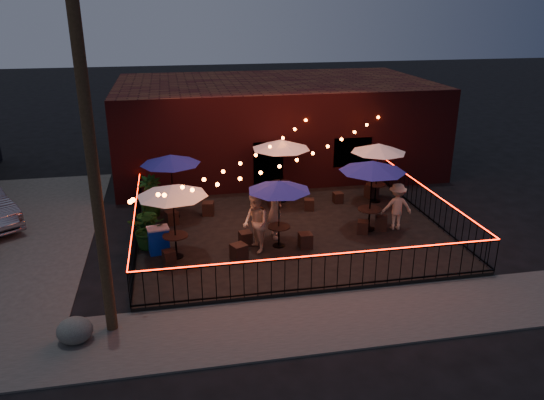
{
  "coord_description": "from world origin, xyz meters",
  "views": [
    {
      "loc": [
        -3.73,
        -13.88,
        7.31
      ],
      "look_at": [
        -0.71,
        1.6,
        1.43
      ],
      "focal_mm": 35.0,
      "sensor_mm": 36.0,
      "label": 1
    }
  ],
  "objects": [
    {
      "name": "cafe_table_5",
      "position": [
        3.8,
        4.06,
        2.24
      ],
      "size": [
        2.32,
        2.32,
        2.28
      ],
      "rotation": [
        0.0,
        0.0,
        -0.13
      ],
      "color": "black",
      "rests_on": "patio"
    },
    {
      "name": "patio",
      "position": [
        0.0,
        2.0,
        0.07
      ],
      "size": [
        10.0,
        8.0,
        0.15
      ],
      "primitive_type": "cube",
      "color": "black",
      "rests_on": "ground"
    },
    {
      "name": "fence_left",
      "position": [
        -5.0,
        2.0,
        0.66
      ],
      "size": [
        0.04,
        8.0,
        1.04
      ],
      "rotation": [
        0.0,
        0.0,
        1.57
      ],
      "color": "black",
      "rests_on": "patio"
    },
    {
      "name": "cooler",
      "position": [
        -4.31,
        1.1,
        0.58
      ],
      "size": [
        0.7,
        0.55,
        0.84
      ],
      "rotation": [
        0.0,
        0.0,
        0.16
      ],
      "color": "#0A2CBA",
      "rests_on": "patio"
    },
    {
      "name": "bistro_chair_5",
      "position": [
        0.16,
        0.62,
        0.38
      ],
      "size": [
        0.4,
        0.4,
        0.47
      ],
      "primitive_type": "cube",
      "rotation": [
        0.0,
        0.0,
        3.16
      ],
      "color": "black",
      "rests_on": "patio"
    },
    {
      "name": "cafe_table_2",
      "position": [
        -0.63,
        0.88,
        2.12
      ],
      "size": [
        2.38,
        2.38,
        2.15
      ],
      "rotation": [
        0.0,
        0.0,
        0.26
      ],
      "color": "black",
      "rests_on": "patio"
    },
    {
      "name": "festoon_lights",
      "position": [
        -1.01,
        1.7,
        2.52
      ],
      "size": [
        10.02,
        8.72,
        1.32
      ],
      "color": "#E74F12",
      "rests_on": "ground"
    },
    {
      "name": "bistro_chair_6",
      "position": [
        -0.12,
        4.22,
        0.4
      ],
      "size": [
        0.45,
        0.45,
        0.5
      ],
      "primitive_type": "cube",
      "rotation": [
        0.0,
        0.0,
        0.06
      ],
      "color": "black",
      "rests_on": "patio"
    },
    {
      "name": "cafe_table_4",
      "position": [
        2.59,
        1.56,
        2.34
      ],
      "size": [
        2.85,
        2.85,
        2.4
      ],
      "rotation": [
        0.0,
        0.0,
        0.4
      ],
      "color": "black",
      "rests_on": "patio"
    },
    {
      "name": "bistro_chair_8",
      "position": [
        2.3,
        1.33,
        0.36
      ],
      "size": [
        0.47,
        0.47,
        0.43
      ],
      "primitive_type": "cube",
      "rotation": [
        0.0,
        0.0,
        -0.38
      ],
      "color": "black",
      "rests_on": "patio"
    },
    {
      "name": "bistro_chair_1",
      "position": [
        -1.99,
        0.17,
        0.4
      ],
      "size": [
        0.55,
        0.55,
        0.49
      ],
      "primitive_type": "cube",
      "rotation": [
        0.0,
        0.0,
        3.57
      ],
      "color": "black",
      "rests_on": "patio"
    },
    {
      "name": "bistro_chair_4",
      "position": [
        -1.64,
        1.16,
        0.37
      ],
      "size": [
        0.42,
        0.42,
        0.44
      ],
      "primitive_type": "cube",
      "rotation": [
        0.0,
        0.0,
        0.15
      ],
      "color": "black",
      "rests_on": "patio"
    },
    {
      "name": "fence_front",
      "position": [
        0.0,
        -2.0,
        0.66
      ],
      "size": [
        10.0,
        0.04,
        1.04
      ],
      "color": "black",
      "rests_on": "patio"
    },
    {
      "name": "bistro_chair_0",
      "position": [
        -4.02,
        0.35,
        0.35
      ],
      "size": [
        0.43,
        0.43,
        0.4
      ],
      "primitive_type": "cube",
      "rotation": [
        0.0,
        0.0,
        0.31
      ],
      "color": "black",
      "rests_on": "patio"
    },
    {
      "name": "potted_shrub_a",
      "position": [
        -4.6,
        1.54,
        0.79
      ],
      "size": [
        1.32,
        1.2,
        1.28
      ],
      "primitive_type": "imported",
      "rotation": [
        0.0,
        0.0,
        -0.19
      ],
      "color": "#16410C",
      "rests_on": "patio"
    },
    {
      "name": "fence_right",
      "position": [
        5.0,
        2.0,
        0.66
      ],
      "size": [
        0.04,
        8.0,
        1.04
      ],
      "rotation": [
        0.0,
        0.0,
        1.57
      ],
      "color": "black",
      "rests_on": "patio"
    },
    {
      "name": "ground",
      "position": [
        0.0,
        0.0,
        0.0
      ],
      "size": [
        110.0,
        110.0,
        0.0
      ],
      "primitive_type": "plane",
      "color": "black",
      "rests_on": "ground"
    },
    {
      "name": "patron_c",
      "position": [
        3.5,
        1.48,
        0.95
      ],
      "size": [
        1.1,
        0.71,
        1.6
      ],
      "primitive_type": "imported",
      "rotation": [
        0.0,
        0.0,
        3.02
      ],
      "color": "#DCB293",
      "rests_on": "patio"
    },
    {
      "name": "cafe_table_0",
      "position": [
        -3.8,
        0.72,
        2.23
      ],
      "size": [
        2.46,
        2.46,
        2.28
      ],
      "rotation": [
        0.0,
        0.0,
        -0.21
      ],
      "color": "black",
      "rests_on": "patio"
    },
    {
      "name": "cafe_table_3",
      "position": [
        0.26,
        4.8,
        2.36
      ],
      "size": [
        2.78,
        2.78,
        2.42
      ],
      "rotation": [
        0.0,
        0.0,
        0.32
      ],
      "color": "black",
      "rests_on": "patio"
    },
    {
      "name": "sidewalk",
      "position": [
        0.0,
        -3.25,
        0.03
      ],
      "size": [
        18.0,
        2.5,
        0.05
      ],
      "primitive_type": "cube",
      "color": "#3D3B38",
      "rests_on": "ground"
    },
    {
      "name": "bistro_chair_2",
      "position": [
        -3.89,
        3.3,
        0.39
      ],
      "size": [
        0.51,
        0.51,
        0.47
      ],
      "primitive_type": "cube",
      "rotation": [
        0.0,
        0.0,
        0.35
      ],
      "color": "black",
      "rests_on": "patio"
    },
    {
      "name": "potted_shrub_c",
      "position": [
        -4.6,
        4.27,
        0.88
      ],
      "size": [
        0.91,
        0.91,
        1.46
      ],
      "primitive_type": "imported",
      "rotation": [
        0.0,
        0.0,
        -0.12
      ],
      "color": "#163A12",
      "rests_on": "patio"
    },
    {
      "name": "patron_b",
      "position": [
        -1.4,
        0.67,
        1.07
      ],
      "size": [
        0.91,
        1.04,
        1.83
      ],
      "primitive_type": "imported",
      "rotation": [
        0.0,
        0.0,
        -1.3
      ],
      "color": "tan",
      "rests_on": "patio"
    },
    {
      "name": "bistro_chair_11",
      "position": [
        3.82,
        4.5,
        0.4
      ],
      "size": [
        0.55,
        0.55,
        0.5
      ],
      "primitive_type": "cube",
      "rotation": [
        0.0,
        0.0,
        3.53
      ],
      "color": "black",
      "rests_on": "patio"
    },
    {
      "name": "brick_building",
      "position": [
        1.0,
        9.99,
        2.0
      ],
      "size": [
        14.0,
        8.0,
        4.0
      ],
      "color": "#350E0F",
      "rests_on": "ground"
    },
    {
      "name": "boulder",
      "position": [
        -6.17,
        -2.99,
        0.33
      ],
      "size": [
        1.08,
        1.01,
        0.67
      ],
      "primitive_type": "ellipsoid",
      "rotation": [
        0.0,
        0.0,
        0.43
      ],
      "color": "#4D4D47",
      "rests_on": "ground"
    },
    {
      "name": "bistro_chair_10",
      "position": [
        2.36,
        4.22,
        0.35
      ],
      "size": [
        0.36,
        0.36,
        0.4
      ],
      "primitive_type": "cube",
      "rotation": [
        0.0,
        0.0,
        0.06
      ],
      "color": "black",
      "rests_on": "patio"
    },
    {
      "name": "bistro_chair_7",
      "position": [
        1.09,
        3.7,
        0.36
      ],
      "size": [
        0.43,
        0.43,
        0.42
      ],
      "primitive_type": "cube",
      "rotation": [
        0.0,
        0.0,
        2.92
      ],
      "color": "black",
      "rests_on": "patio"
    },
    {
      "name": "cafe_table_1",
      "position": [
        -3.8,
        3.95,
        2.25
      ],
      "size": [
        2.27,
        2.27,
        2.3
      ],
      "rotation": [
        0.0,
        0.0,
        0.1
      ],
      "color": "black",
      "rests_on": "patio"
    },
    {
      "name": "utility_pole",
      "position": [
        -5.4,
        -2.6,
        4.0
      ],
      "size": [
        0.26,
        0.26,
        8.0
      ],
      "primitive_type": "cylinder",
      "color": "#332615",
      "rests_on": "ground"
    },
    {
      "name": "patron_a",
      "position": [
        -0.63,
        1.59,
        1.1
      ],
      "size": [
        0.54,
        0.75,
        1.89
      ],
      "primitive_type": "imported",
      "rotation": [
        0.0,
        0.0,
        1.71
      ],
      "color": "#DB9E8B",
      "rests_on": "patio"
    },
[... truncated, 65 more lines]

